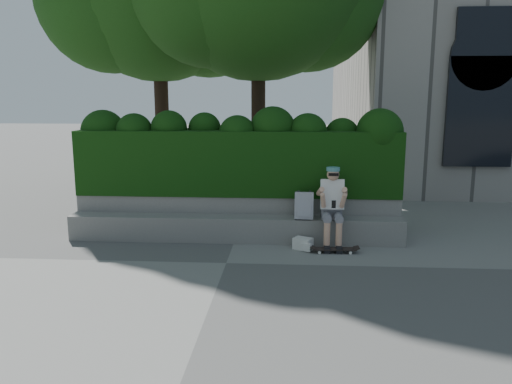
# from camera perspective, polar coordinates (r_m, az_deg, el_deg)

# --- Properties ---
(ground) EXTENTS (80.00, 80.00, 0.00)m
(ground) POSITION_cam_1_polar(r_m,az_deg,el_deg) (7.90, -3.41, -8.11)
(ground) COLOR slate
(ground) RESTS_ON ground
(bench_ledge) EXTENTS (6.00, 0.45, 0.45)m
(bench_ledge) POSITION_cam_1_polar(r_m,az_deg,el_deg) (9.03, -2.43, -4.19)
(bench_ledge) COLOR gray
(bench_ledge) RESTS_ON ground
(planter_wall) EXTENTS (6.00, 0.50, 0.75)m
(planter_wall) POSITION_cam_1_polar(r_m,az_deg,el_deg) (9.45, -2.13, -2.57)
(planter_wall) COLOR gray
(planter_wall) RESTS_ON ground
(hedge) EXTENTS (6.00, 1.00, 1.20)m
(hedge) POSITION_cam_1_polar(r_m,az_deg,el_deg) (9.49, -2.03, 3.48)
(hedge) COLOR black
(hedge) RESTS_ON planter_wall
(person) EXTENTS (0.40, 0.76, 1.38)m
(person) POSITION_cam_1_polar(r_m,az_deg,el_deg) (8.71, 8.70, -1.30)
(person) COLOR slate
(person) RESTS_ON ground
(skateboard) EXTENTS (0.73, 0.20, 0.08)m
(skateboard) POSITION_cam_1_polar(r_m,az_deg,el_deg) (8.47, 8.95, -6.46)
(skateboard) COLOR black
(skateboard) RESTS_ON ground
(backpack_plaid) EXTENTS (0.33, 0.19, 0.48)m
(backpack_plaid) POSITION_cam_1_polar(r_m,az_deg,el_deg) (8.77, 5.52, -1.57)
(backpack_plaid) COLOR silver
(backpack_plaid) RESTS_ON bench_ledge
(backpack_ground) EXTENTS (0.37, 0.33, 0.20)m
(backpack_ground) POSITION_cam_1_polar(r_m,az_deg,el_deg) (8.60, 5.39, -5.89)
(backpack_ground) COLOR silver
(backpack_ground) RESTS_ON ground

